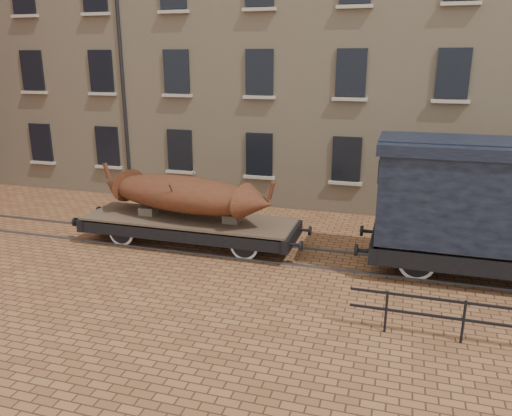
# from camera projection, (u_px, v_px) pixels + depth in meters

# --- Properties ---
(ground) EXTENTS (90.00, 90.00, 0.00)m
(ground) POSITION_uv_depth(u_px,v_px,m) (291.00, 256.00, 15.50)
(ground) COLOR brown
(warehouse_cream) EXTENTS (40.00, 10.19, 14.00)m
(warehouse_cream) POSITION_uv_depth(u_px,v_px,m) (412.00, 32.00, 21.85)
(warehouse_cream) COLOR tan
(warehouse_cream) RESTS_ON ground
(rail_track) EXTENTS (30.00, 1.52, 0.06)m
(rail_track) POSITION_uv_depth(u_px,v_px,m) (291.00, 255.00, 15.50)
(rail_track) COLOR #59595E
(rail_track) RESTS_ON ground
(flatcar_wagon) EXTENTS (7.78, 2.11, 1.17)m
(flatcar_wagon) POSITION_uv_depth(u_px,v_px,m) (189.00, 224.00, 16.24)
(flatcar_wagon) COLOR brown
(flatcar_wagon) RESTS_ON ground
(iron_boat) EXTENTS (6.42, 2.65, 1.55)m
(iron_boat) POSITION_uv_depth(u_px,v_px,m) (183.00, 194.00, 16.01)
(iron_boat) COLOR maroon
(iron_boat) RESTS_ON flatcar_wagon
(goods_van) EXTENTS (7.42, 2.70, 3.84)m
(goods_van) POSITION_uv_depth(u_px,v_px,m) (503.00, 195.00, 13.25)
(goods_van) COLOR black
(goods_van) RESTS_ON ground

